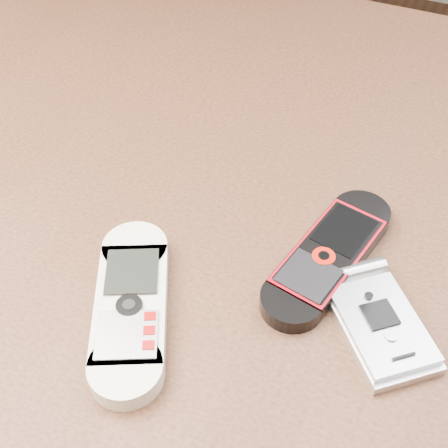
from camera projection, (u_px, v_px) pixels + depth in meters
table at (219, 313)px, 0.54m from camera, size 1.20×0.80×0.75m
nokia_white at (131, 306)px, 0.41m from camera, size 0.10×0.15×0.02m
nokia_black_red at (329, 255)px, 0.44m from camera, size 0.07×0.15×0.01m
motorola_razr at (380, 323)px, 0.40m from camera, size 0.10×0.10×0.01m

